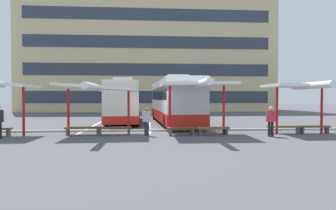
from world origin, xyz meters
TOP-DOWN VIEW (x-y plane):
  - ground_plane at (0.00, 0.00)m, footprint 160.00×160.00m
  - terminal_building at (0.03, 31.37)m, footprint 39.15×13.97m
  - coach_bus_0 at (-2.17, 7.06)m, footprint 2.90×10.46m
  - coach_bus_1 at (1.97, 5.62)m, footprint 3.38×12.58m
  - lane_stripe_0 at (-4.20, 6.01)m, footprint 0.16×14.00m
  - lane_stripe_1 at (0.00, 6.01)m, footprint 0.16×14.00m
  - lane_stripe_2 at (4.20, 6.01)m, footprint 0.16×14.00m
  - waiting_shelter_1 at (-2.90, -1.50)m, footprint 4.38×5.18m
  - bench_1 at (-3.80, -1.16)m, footprint 1.99×0.42m
  - bench_2 at (-2.00, -1.35)m, footprint 1.93×0.43m
  - waiting_shelter_2 at (2.66, -1.95)m, footprint 4.08×4.92m
  - bench_3 at (1.76, -1.83)m, footprint 1.61×0.57m
  - bench_4 at (3.56, -1.78)m, footprint 1.83×0.43m
  - waiting_shelter_3 at (8.77, -1.73)m, footprint 3.72×4.37m
  - bench_5 at (7.87, -1.39)m, footprint 1.96×0.59m
  - bench_6 at (9.67, -1.50)m, footprint 1.80×0.46m
  - platform_kerb at (0.00, 0.26)m, footprint 44.00×0.24m
  - waiting_passenger_0 at (-0.19, -1.80)m, footprint 0.48×0.46m
  - waiting_passenger_1 at (6.55, -2.59)m, footprint 0.49×0.25m

SIDE VIEW (x-z plane):
  - ground_plane at x=0.00m, z-range 0.00..0.00m
  - lane_stripe_0 at x=-4.20m, z-range 0.00..0.01m
  - lane_stripe_1 at x=0.00m, z-range 0.00..0.01m
  - lane_stripe_2 at x=4.20m, z-range 0.00..0.01m
  - platform_kerb at x=0.00m, z-range 0.00..0.12m
  - bench_3 at x=1.76m, z-range 0.11..0.56m
  - bench_6 at x=9.67m, z-range 0.11..0.56m
  - bench_4 at x=3.56m, z-range 0.11..0.56m
  - bench_2 at x=-2.00m, z-range 0.12..0.57m
  - bench_5 at x=7.87m, z-range 0.12..0.57m
  - bench_1 at x=-3.80m, z-range 0.12..0.57m
  - waiting_passenger_0 at x=-0.19m, z-range 0.10..1.65m
  - waiting_passenger_1 at x=6.55m, z-range 0.12..1.76m
  - coach_bus_0 at x=-2.17m, z-range -0.10..3.60m
  - coach_bus_1 at x=1.97m, z-range -0.13..3.68m
  - waiting_shelter_1 at x=-2.90m, z-range 1.18..4.08m
  - waiting_shelter_3 at x=8.77m, z-range 1.25..4.20m
  - waiting_shelter_2 at x=2.66m, z-range 1.29..4.31m
  - terminal_building at x=0.03m, z-range -1.37..21.63m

